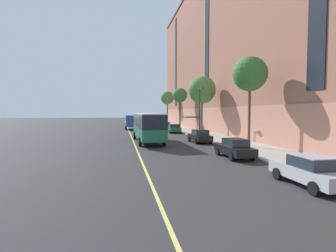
# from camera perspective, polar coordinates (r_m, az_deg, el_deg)

# --- Properties ---
(ground_plane) EXTENTS (260.00, 260.00, 0.00)m
(ground_plane) POSITION_cam_1_polar(r_m,az_deg,el_deg) (33.13, -3.41, -3.29)
(ground_plane) COLOR #303033
(sidewalk) EXTENTS (5.32, 160.00, 0.15)m
(sidewalk) POSITION_cam_1_polar(r_m,az_deg,el_deg) (38.16, 9.73, -2.36)
(sidewalk) COLOR #ADA89E
(sidewalk) RESTS_ON ground
(apartment_facade) EXTENTS (15.20, 110.00, 32.21)m
(apartment_facade) POSITION_cam_1_polar(r_m,az_deg,el_deg) (41.11, 23.70, 20.41)
(apartment_facade) COLOR #A36651
(apartment_facade) RESTS_ON ground
(city_bus) EXTENTS (3.10, 11.37, 3.51)m
(city_bus) POSITION_cam_1_polar(r_m,az_deg,el_deg) (31.60, -4.39, 0.12)
(city_bus) COLOR #1E704C
(city_bus) RESTS_ON ground
(parked_car_black_0) EXTENTS (2.06, 4.34, 1.56)m
(parked_car_black_0) POSITION_cam_1_polar(r_m,az_deg,el_deg) (31.46, 6.93, -2.22)
(parked_car_black_0) COLOR black
(parked_car_black_0) RESTS_ON ground
(parked_car_silver_1) EXTENTS (1.95, 4.54, 1.56)m
(parked_car_silver_1) POSITION_cam_1_polar(r_m,az_deg,el_deg) (14.95, 28.55, -8.55)
(parked_car_silver_1) COLOR #B7B7BC
(parked_car_silver_1) RESTS_ON ground
(parked_car_black_2) EXTENTS (1.95, 4.48, 1.56)m
(parked_car_black_2) POSITION_cam_1_polar(r_m,az_deg,el_deg) (21.78, 14.27, -4.68)
(parked_car_black_2) COLOR black
(parked_car_black_2) RESTS_ON ground
(parked_car_green_3) EXTENTS (2.07, 4.44, 1.56)m
(parked_car_green_3) POSITION_cam_1_polar(r_m,az_deg,el_deg) (45.74, 1.26, -0.52)
(parked_car_green_3) COLOR #23603D
(parked_car_green_3) RESTS_ON ground
(parked_car_silver_4) EXTENTS (2.09, 4.29, 1.56)m
(parked_car_silver_4) POSITION_cam_1_polar(r_m,az_deg,el_deg) (63.48, -2.01, 0.51)
(parked_car_silver_4) COLOR #B7B7BC
(parked_car_silver_4) RESTS_ON ground
(parked_car_darkgray_5) EXTENTS (1.96, 4.35, 1.56)m
(parked_car_darkgray_5) POSITION_cam_1_polar(r_m,az_deg,el_deg) (54.64, -0.52, 0.08)
(parked_car_darkgray_5) COLOR #4C4C51
(parked_car_darkgray_5) RESTS_ON ground
(box_truck) EXTENTS (2.42, 6.52, 2.94)m
(box_truck) POSITION_cam_1_polar(r_m,az_deg,el_deg) (54.27, -8.04, 0.97)
(box_truck) COLOR #285199
(box_truck) RESTS_ON ground
(street_tree_near_corner) EXTENTS (3.46, 3.46, 9.06)m
(street_tree_near_corner) POSITION_cam_1_polar(r_m,az_deg,el_deg) (27.93, 17.42, 10.68)
(street_tree_near_corner) COLOR brown
(street_tree_near_corner) RESTS_ON sidewalk
(street_tree_mid_block) EXTENTS (4.38, 4.38, 9.22)m
(street_tree_mid_block) POSITION_cam_1_polar(r_m,az_deg,el_deg) (42.43, 7.41, 7.78)
(street_tree_mid_block) COLOR brown
(street_tree_mid_block) RESTS_ON sidewalk
(street_tree_far_uptown) EXTENTS (3.19, 3.19, 8.74)m
(street_tree_far_uptown) POSITION_cam_1_polar(r_m,az_deg,el_deg) (57.61, 2.63, 6.63)
(street_tree_far_uptown) COLOR brown
(street_tree_far_uptown) RESTS_ON sidewalk
(street_tree_far_downtown) EXTENTS (3.66, 3.66, 9.20)m
(street_tree_far_downtown) POSITION_cam_1_polar(r_m,az_deg,el_deg) (73.05, -0.13, 6.11)
(street_tree_far_downtown) COLOR brown
(street_tree_far_downtown) RESTS_ON sidewalk
(street_lamp) EXTENTS (0.36, 1.48, 6.87)m
(street_lamp) POSITION_cam_1_polar(r_m,az_deg,el_deg) (36.92, 7.00, 4.14)
(street_lamp) COLOR #2D2D30
(street_lamp) RESTS_ON sidewalk
(fire_hydrant) EXTENTS (0.42, 0.24, 0.72)m
(fire_hydrant) POSITION_cam_1_polar(r_m,az_deg,el_deg) (39.35, 5.78, -1.55)
(fire_hydrant) COLOR red
(fire_hydrant) RESTS_ON sidewalk
(lane_centerline) EXTENTS (0.16, 140.00, 0.01)m
(lane_centerline) POSITION_cam_1_polar(r_m,az_deg,el_deg) (35.92, -7.78, -2.80)
(lane_centerline) COLOR #E0D66B
(lane_centerline) RESTS_ON ground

